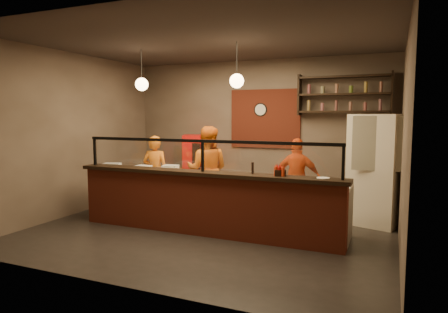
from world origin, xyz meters
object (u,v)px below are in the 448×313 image
at_px(red_cooler, 198,167).
at_px(pepper_mill, 253,168).
at_px(cook_left, 156,173).
at_px(fridge, 376,170).
at_px(wall_clock, 261,110).
at_px(cook_right, 297,178).
at_px(condiment_caddy, 280,173).
at_px(pizza_dough, 221,178).
at_px(cook_mid, 207,170).

distance_m(red_cooler, pepper_mill, 3.25).
height_order(cook_left, pepper_mill, cook_left).
bearing_deg(fridge, wall_clock, 176.56).
height_order(wall_clock, fridge, wall_clock).
bearing_deg(cook_right, condiment_caddy, 91.96).
relative_size(cook_left, red_cooler, 1.02).
height_order(wall_clock, pepper_mill, wall_clock).
xyz_separation_m(wall_clock, pizza_dough, (0.06, -2.37, -1.19)).
distance_m(red_cooler, pizza_dough, 2.55).
bearing_deg(cook_mid, fridge, 173.30).
distance_m(cook_right, fridge, 1.44).
xyz_separation_m(red_cooler, pizza_dough, (1.49, -2.06, 0.15)).
bearing_deg(condiment_caddy, cook_left, 158.65).
relative_size(wall_clock, red_cooler, 0.20).
height_order(cook_mid, condiment_caddy, cook_mid).
relative_size(cook_mid, pepper_mill, 9.65).
height_order(red_cooler, pizza_dough, red_cooler).
height_order(cook_right, red_cooler, cook_right).
distance_m(cook_mid, pepper_mill, 1.98).
xyz_separation_m(pizza_dough, condiment_caddy, (1.13, -0.35, 0.20)).
bearing_deg(pepper_mill, condiment_caddy, -3.73).
xyz_separation_m(fridge, pepper_mill, (-1.76, -1.75, 0.15)).
xyz_separation_m(cook_right, fridge, (1.42, 0.09, 0.23)).
relative_size(wall_clock, cook_right, 0.19).
xyz_separation_m(fridge, pizza_dough, (-2.44, -1.43, -0.09)).
height_order(cook_left, pizza_dough, cook_left).
bearing_deg(cook_mid, wall_clock, -130.96).
distance_m(red_cooler, condiment_caddy, 3.58).
bearing_deg(pepper_mill, cook_left, 155.81).
relative_size(pizza_dough, pepper_mill, 2.96).
bearing_deg(condiment_caddy, red_cooler, 137.44).
xyz_separation_m(cook_mid, condiment_caddy, (1.88, -1.37, 0.23)).
relative_size(cook_left, cook_right, 1.01).
distance_m(cook_left, cook_right, 2.92).
bearing_deg(fridge, pizza_dough, -132.42).
distance_m(cook_left, fridge, 4.34).
bearing_deg(red_cooler, cook_left, -128.62).
bearing_deg(pepper_mill, cook_right, 78.27).
relative_size(cook_right, pepper_mill, 8.44).
bearing_deg(cook_mid, cook_right, 176.24).
relative_size(cook_left, cook_mid, 0.89).
distance_m(fridge, pizza_dough, 2.83).
distance_m(cook_right, condiment_caddy, 1.73).
bearing_deg(cook_right, wall_clock, -45.13).
relative_size(cook_right, fridge, 0.77).
bearing_deg(pizza_dough, red_cooler, 125.83).
bearing_deg(red_cooler, cook_right, -38.82).
relative_size(condiment_caddy, pepper_mill, 0.94).
height_order(fridge, pizza_dough, fridge).
height_order(cook_mid, pizza_dough, cook_mid).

